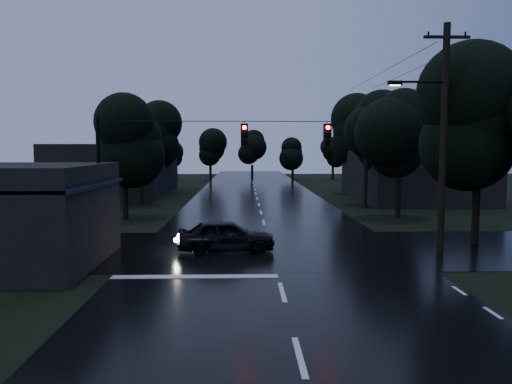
{
  "coord_description": "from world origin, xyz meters",
  "views": [
    {
      "loc": [
        -1.23,
        -10.67,
        4.64
      ],
      "look_at": [
        -0.64,
        13.42,
        2.52
      ],
      "focal_mm": 35.0,
      "sensor_mm": 36.0,
      "label": 1
    }
  ],
  "objects": [
    {
      "name": "tree_corner_near",
      "position": [
        10.0,
        13.0,
        5.99
      ],
      "size": [
        4.48,
        4.48,
        9.44
      ],
      "color": "black",
      "rests_on": "ground"
    },
    {
      "name": "utility_pole_far",
      "position": [
        8.3,
        28.0,
        3.88
      ],
      "size": [
        2.0,
        0.3,
        7.5
      ],
      "color": "black",
      "rests_on": "ground"
    },
    {
      "name": "utility_pole_main",
      "position": [
        7.41,
        11.0,
        5.26
      ],
      "size": [
        3.5,
        0.3,
        10.0
      ],
      "color": "black",
      "rests_on": "ground"
    },
    {
      "name": "building_far_right",
      "position": [
        14.0,
        34.0,
        2.2
      ],
      "size": [
        10.0,
        14.0,
        4.4
      ],
      "primitive_type": "cube",
      "color": "black",
      "rests_on": "ground"
    },
    {
      "name": "tree_right_c",
      "position": [
        10.2,
        40.0,
        6.37
      ],
      "size": [
        4.76,
        4.76,
        10.03
      ],
      "color": "black",
      "rests_on": "ground"
    },
    {
      "name": "tree_right_b",
      "position": [
        9.6,
        30.0,
        5.99
      ],
      "size": [
        4.48,
        4.48,
        9.44
      ],
      "color": "black",
      "rests_on": "ground"
    },
    {
      "name": "anchor_pole_left",
      "position": [
        -7.5,
        11.0,
        3.0
      ],
      "size": [
        0.18,
        0.18,
        6.0
      ],
      "primitive_type": "cylinder",
      "color": "black",
      "rests_on": "ground"
    },
    {
      "name": "tree_right_a",
      "position": [
        9.0,
        22.0,
        5.62
      ],
      "size": [
        4.2,
        4.2,
        8.85
      ],
      "color": "black",
      "rests_on": "ground"
    },
    {
      "name": "span_signals",
      "position": [
        0.56,
        10.99,
        5.24
      ],
      "size": [
        15.0,
        0.37,
        1.12
      ],
      "color": "black",
      "rests_on": "ground"
    },
    {
      "name": "building_far_left",
      "position": [
        -14.0,
        40.0,
        2.5
      ],
      "size": [
        10.0,
        16.0,
        5.0
      ],
      "primitive_type": "cube",
      "color": "black",
      "rests_on": "ground"
    },
    {
      "name": "tree_left_a",
      "position": [
        -9.0,
        22.0,
        5.24
      ],
      "size": [
        3.92,
        3.92,
        8.26
      ],
      "color": "black",
      "rests_on": "ground"
    },
    {
      "name": "tree_left_c",
      "position": [
        -10.2,
        40.0,
        5.99
      ],
      "size": [
        4.48,
        4.48,
        9.44
      ],
      "color": "black",
      "rests_on": "ground"
    },
    {
      "name": "cross_street",
      "position": [
        0.0,
        12.0,
        0.0
      ],
      "size": [
        60.0,
        9.0,
        0.02
      ],
      "primitive_type": "cube",
      "color": "black",
      "rests_on": "ground"
    },
    {
      "name": "tree_left_b",
      "position": [
        -9.6,
        30.0,
        5.62
      ],
      "size": [
        4.2,
        4.2,
        8.85
      ],
      "color": "black",
      "rests_on": "ground"
    },
    {
      "name": "ground",
      "position": [
        0.0,
        0.0,
        0.0
      ],
      "size": [
        160.0,
        160.0,
        0.0
      ],
      "primitive_type": "plane",
      "color": "black",
      "rests_on": "ground"
    },
    {
      "name": "main_road",
      "position": [
        0.0,
        30.0,
        0.0
      ],
      "size": [
        12.0,
        120.0,
        0.02
      ],
      "primitive_type": "cube",
      "color": "black",
      "rests_on": "ground"
    },
    {
      "name": "car",
      "position": [
        -2.02,
        11.4,
        0.74
      ],
      "size": [
        4.5,
        2.15,
        1.48
      ],
      "primitive_type": "imported",
      "rotation": [
        0.0,
        0.0,
        1.67
      ],
      "color": "black",
      "rests_on": "ground"
    }
  ]
}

